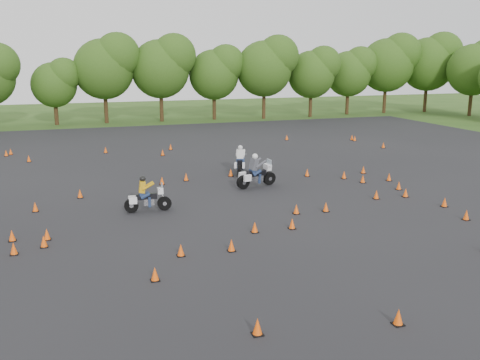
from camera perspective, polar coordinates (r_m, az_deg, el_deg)
The scene contains 7 objects.
ground at distance 23.62m, azimuth 3.10°, elevation -4.91°, with size 140.00×140.00×0.00m, color #2D5119.
asphalt_pad at distance 29.06m, azimuth -1.26°, elevation -1.46°, with size 62.00×62.00×0.00m, color black.
treeline at distance 57.58m, azimuth -4.62°, elevation 10.41°, with size 87.10×32.70×10.99m.
traffic_cones at distance 28.60m, azimuth -1.03°, elevation -1.22°, with size 36.27×32.42×0.45m.
rider_grey at distance 30.36m, azimuth 1.72°, elevation 1.09°, with size 2.56×0.79×1.98m, color #474850, non-canonical shape.
rider_yellow at distance 25.88m, azimuth -9.83°, elevation -1.47°, with size 2.25×0.69×1.74m, color #C68F11, non-canonical shape.
rider_white at distance 34.08m, azimuth 0.04°, elevation 2.27°, with size 2.35×0.72×1.82m, color silver, non-canonical shape.
Camera 1 is at (-8.36, -20.87, 7.25)m, focal length 40.00 mm.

